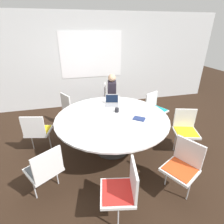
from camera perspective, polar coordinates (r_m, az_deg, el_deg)
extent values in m
plane|color=black|center=(3.73, 0.00, -11.72)|extent=(16.00, 16.00, 0.00)
cube|color=silver|center=(5.48, -6.66, 15.99)|extent=(8.00, 0.06, 2.70)
cube|color=white|center=(5.41, -6.72, 18.01)|extent=(1.80, 0.01, 1.30)
cylinder|color=#333333|center=(3.73, 0.00, -11.60)|extent=(0.72, 0.72, 0.02)
cylinder|color=#333333|center=(3.52, 0.00, -6.99)|extent=(0.13, 0.13, 0.69)
cylinder|color=white|center=(3.34, 0.00, -1.78)|extent=(2.15, 2.15, 0.03)
cube|color=white|center=(5.05, -0.04, 4.42)|extent=(0.51, 0.53, 0.04)
cube|color=olive|center=(5.04, -0.04, 4.69)|extent=(0.45, 0.47, 0.01)
cube|color=white|center=(4.98, -2.30, 6.77)|extent=(0.13, 0.41, 0.40)
cylinder|color=silver|center=(5.30, -0.04, 2.88)|extent=(0.02, 0.02, 0.41)
cylinder|color=silver|center=(4.97, -0.04, 1.26)|extent=(0.02, 0.02, 0.41)
cube|color=white|center=(4.53, -12.43, 1.17)|extent=(0.58, 0.59, 0.04)
cube|color=#E04C1E|center=(4.52, -12.47, 1.47)|extent=(0.51, 0.52, 0.01)
cube|color=white|center=(4.37, -14.89, 3.06)|extent=(0.22, 0.38, 0.40)
cylinder|color=silver|center=(4.77, -13.30, -0.61)|extent=(0.02, 0.02, 0.41)
cylinder|color=silver|center=(4.49, -10.98, -2.13)|extent=(0.02, 0.02, 0.41)
cube|color=white|center=(3.77, -22.70, -5.79)|extent=(0.53, 0.51, 0.04)
cube|color=gold|center=(3.75, -22.77, -5.45)|extent=(0.46, 0.45, 0.01)
cube|color=white|center=(3.51, -24.39, -4.37)|extent=(0.41, 0.13, 0.40)
cylinder|color=silver|center=(3.95, -24.60, -8.47)|extent=(0.02, 0.02, 0.41)
cylinder|color=silver|center=(3.82, -19.59, -8.74)|extent=(0.02, 0.02, 0.41)
cube|color=white|center=(2.83, -21.46, -17.12)|extent=(0.60, 0.59, 0.04)
cube|color=#4C5156|center=(2.82, -21.54, -16.73)|extent=(0.53, 0.52, 0.01)
cube|color=white|center=(2.55, -20.22, -15.80)|extent=(0.37, 0.25, 0.40)
cylinder|color=silver|center=(2.95, -24.02, -21.77)|extent=(0.02, 0.02, 0.41)
cylinder|color=silver|center=(3.03, -17.58, -18.82)|extent=(0.02, 0.02, 0.41)
cube|color=white|center=(2.39, 1.74, -24.86)|extent=(0.50, 0.52, 0.04)
cube|color=red|center=(2.37, 1.75, -24.46)|extent=(0.44, 0.45, 0.01)
cube|color=white|center=(2.25, 7.14, -20.97)|extent=(0.11, 0.42, 0.40)
cylinder|color=silver|center=(2.47, 2.01, -31.40)|extent=(0.02, 0.02, 0.41)
cylinder|color=silver|center=(2.68, 1.36, -24.90)|extent=(0.02, 0.02, 0.41)
cube|color=white|center=(2.82, 21.23, -17.37)|extent=(0.58, 0.59, 0.04)
cube|color=#E04C1E|center=(2.80, 21.32, -16.98)|extent=(0.51, 0.52, 0.01)
cube|color=white|center=(2.83, 23.85, -11.97)|extent=(0.22, 0.38, 0.40)
cylinder|color=silver|center=(2.93, 23.79, -22.07)|extent=(0.02, 0.02, 0.41)
cylinder|color=silver|center=(3.02, 17.37, -19.02)|extent=(0.02, 0.02, 0.41)
cube|color=white|center=(3.72, 22.98, -6.24)|extent=(0.54, 0.53, 0.04)
cube|color=gold|center=(3.71, 23.05, -5.90)|extent=(0.48, 0.47, 0.01)
cube|color=white|center=(3.78, 22.65, -1.84)|extent=(0.41, 0.15, 0.40)
cylinder|color=silver|center=(3.90, 24.93, -8.98)|extent=(0.02, 0.02, 0.41)
cylinder|color=silver|center=(3.78, 19.80, -9.16)|extent=(0.02, 0.02, 0.41)
cube|color=white|center=(4.44, 14.42, 0.42)|extent=(0.58, 0.57, 0.04)
cube|color=teal|center=(4.43, 14.46, 0.73)|extent=(0.51, 0.50, 0.01)
cube|color=white|center=(4.46, 12.73, 3.80)|extent=(0.39, 0.21, 0.40)
cylinder|color=silver|center=(4.68, 15.44, -1.44)|extent=(0.02, 0.02, 0.41)
cylinder|color=silver|center=(4.41, 12.70, -2.85)|extent=(0.02, 0.02, 0.41)
cylinder|color=#231E28|center=(5.00, 1.11, 1.61)|extent=(0.10, 0.10, 0.45)
cylinder|color=#231E28|center=(4.83, 1.15, 0.73)|extent=(0.10, 0.10, 0.45)
cube|color=#231E28|center=(4.73, -0.04, 6.68)|extent=(0.30, 0.40, 0.55)
sphere|color=tan|center=(4.62, -0.04, 11.08)|extent=(0.20, 0.20, 0.20)
cube|color=#99999E|center=(3.82, -0.02, 2.34)|extent=(0.34, 0.28, 0.02)
cube|color=#99999E|center=(3.88, -0.02, 4.42)|extent=(0.30, 0.12, 0.20)
cube|color=black|center=(3.87, -0.02, 4.38)|extent=(0.26, 0.10, 0.17)
cube|color=navy|center=(3.28, 8.85, -2.17)|extent=(0.26, 0.25, 0.02)
cylinder|color=black|center=(3.50, 1.60, 0.65)|extent=(0.08, 0.08, 0.08)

